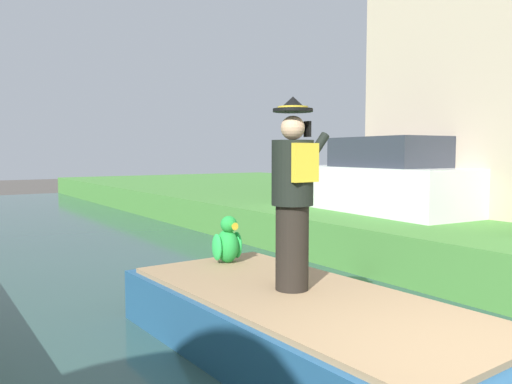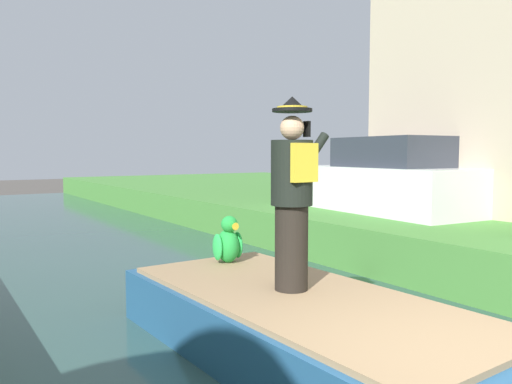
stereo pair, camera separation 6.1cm
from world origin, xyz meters
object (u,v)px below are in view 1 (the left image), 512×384
(person_pirate, at_px, (293,194))
(parked_car_white, at_px, (383,180))
(boat, at_px, (302,326))
(parrot_plush, at_px, (227,242))

(person_pirate, height_order, parked_car_white, person_pirate)
(parked_car_white, bearing_deg, boat, -144.84)
(boat, xyz_separation_m, parked_car_white, (4.97, 3.50, 1.07))
(person_pirate, bearing_deg, parked_car_white, 32.34)
(boat, height_order, parrot_plush, parrot_plush)
(parrot_plush, bearing_deg, person_pirate, -93.99)
(parrot_plush, relative_size, parked_car_white, 0.14)
(boat, height_order, person_pirate, person_pirate)
(boat, xyz_separation_m, person_pirate, (0.03, 0.18, 1.23))
(parrot_plush, bearing_deg, boat, -94.55)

